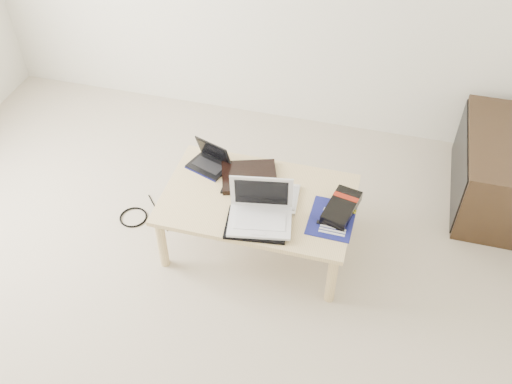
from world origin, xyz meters
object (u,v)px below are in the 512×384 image
(media_cabinet, at_px, (490,169))
(gpu_box, at_px, (341,208))
(netbook, at_px, (210,161))
(coffee_table, at_px, (258,204))
(white_laptop, at_px, (260,212))

(media_cabinet, relative_size, gpu_box, 2.86)
(gpu_box, bearing_deg, media_cabinet, 42.08)
(netbook, distance_m, gpu_box, 0.86)
(coffee_table, relative_size, media_cabinet, 1.22)
(media_cabinet, relative_size, white_laptop, 2.36)
(media_cabinet, xyz_separation_m, netbook, (-1.71, -0.60, 0.19))
(media_cabinet, height_order, white_laptop, white_laptop)
(coffee_table, bearing_deg, netbook, 151.20)
(media_cabinet, distance_m, gpu_box, 1.19)
(white_laptop, bearing_deg, netbook, 138.39)
(media_cabinet, height_order, gpu_box, media_cabinet)
(coffee_table, bearing_deg, white_laptop, -71.14)
(coffee_table, xyz_separation_m, media_cabinet, (1.35, 0.80, -0.10))
(coffee_table, height_order, media_cabinet, media_cabinet)
(netbook, relative_size, white_laptop, 0.73)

